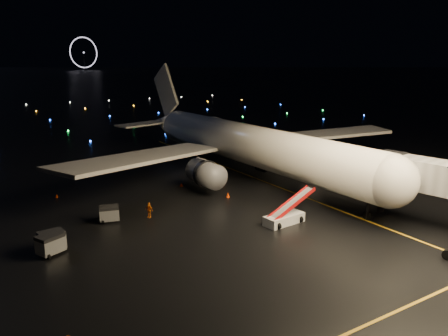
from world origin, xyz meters
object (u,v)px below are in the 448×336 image
(baggage_cart_1, at_px, (52,241))
(baggage_cart_2, at_px, (50,245))
(baggage_cart_0, at_px, (109,214))
(airliner, at_px, (235,120))
(belt_loader, at_px, (284,209))
(crew_c, at_px, (149,210))

(baggage_cart_1, height_order, baggage_cart_2, baggage_cart_1)
(baggage_cart_0, relative_size, baggage_cart_1, 0.93)
(baggage_cart_0, height_order, baggage_cart_2, baggage_cart_2)
(baggage_cart_0, distance_m, baggage_cart_2, 8.29)
(airliner, xyz_separation_m, belt_loader, (-7.06, -19.76, -6.15))
(baggage_cart_1, bearing_deg, crew_c, 10.69)
(airliner, bearing_deg, belt_loader, -111.87)
(crew_c, relative_size, baggage_cart_0, 0.87)
(crew_c, bearing_deg, belt_loader, 23.91)
(airliner, distance_m, belt_loader, 21.87)
(belt_loader, relative_size, baggage_cart_1, 3.06)
(belt_loader, height_order, baggage_cart_2, belt_loader)
(baggage_cart_0, xyz_separation_m, baggage_cart_1, (-6.36, -4.31, 0.06))
(crew_c, bearing_deg, airliner, 94.41)
(crew_c, distance_m, baggage_cart_2, 11.20)
(crew_c, xyz_separation_m, baggage_cart_2, (-10.48, -3.95, 0.05))
(baggage_cart_0, xyz_separation_m, baggage_cart_2, (-6.60, -5.01, 0.06))
(belt_loader, height_order, baggage_cart_0, belt_loader)
(airliner, xyz_separation_m, baggage_cart_0, (-21.78, -9.94, -6.86))
(airliner, height_order, crew_c, airliner)
(baggage_cart_2, bearing_deg, baggage_cart_0, 12.59)
(baggage_cart_0, bearing_deg, belt_loader, -19.27)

